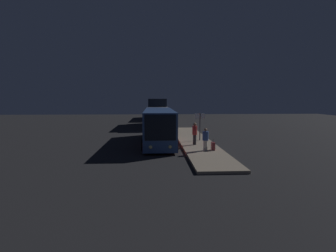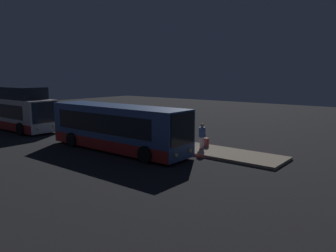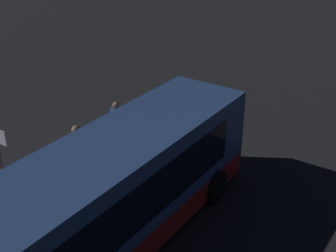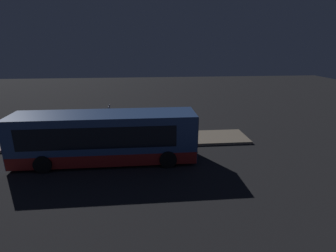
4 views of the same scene
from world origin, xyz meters
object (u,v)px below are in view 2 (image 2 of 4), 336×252
(passenger_boarding, at_px, (202,135))
(passenger_waiting, at_px, (169,130))
(sign_post, at_px, (153,118))
(bus_lead, at_px, (117,128))
(bus_second, at_px, (13,110))
(suitcase, at_px, (205,142))

(passenger_boarding, bearing_deg, passenger_waiting, -168.47)
(sign_post, bearing_deg, passenger_boarding, -4.93)
(bus_lead, distance_m, passenger_boarding, 5.53)
(bus_lead, bearing_deg, passenger_waiting, 53.72)
(bus_second, xyz_separation_m, passenger_boarding, (18.10, 3.25, -0.66))
(bus_lead, relative_size, sign_post, 4.35)
(bus_lead, xyz_separation_m, passenger_waiting, (2.09, 2.84, -0.31))
(bus_second, relative_size, sign_post, 4.25)
(suitcase, xyz_separation_m, sign_post, (-4.47, -0.19, 1.30))
(bus_second, height_order, suitcase, bus_second)
(passenger_boarding, height_order, sign_post, sign_post)
(bus_lead, height_order, suitcase, bus_lead)
(passenger_boarding, relative_size, sign_post, 0.66)
(bus_lead, xyz_separation_m, bus_second, (-13.64, -0.00, 0.24))
(passenger_waiting, distance_m, suitcase, 2.57)
(passenger_boarding, xyz_separation_m, passenger_waiting, (-2.37, -0.41, 0.11))
(passenger_waiting, bearing_deg, bus_lead, -19.41)
(passenger_boarding, xyz_separation_m, suitcase, (-0.10, 0.58, -0.57))
(suitcase, relative_size, sign_post, 0.34)
(sign_post, bearing_deg, bus_second, -164.92)
(bus_lead, height_order, passenger_waiting, bus_lead)
(passenger_waiting, bearing_deg, passenger_boarding, 116.72)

